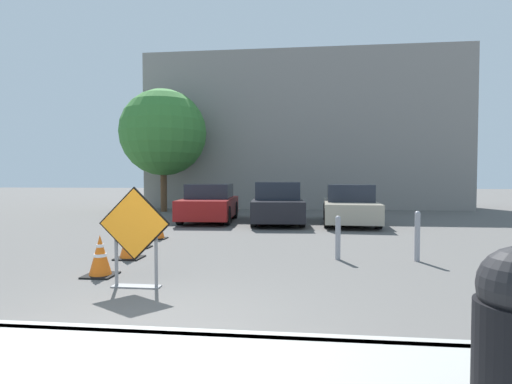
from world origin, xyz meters
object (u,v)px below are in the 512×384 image
(road_closed_sign, at_px, (135,232))
(parked_car_third, at_px, (350,206))
(bollard_second, at_px, (417,235))
(traffic_cone_fourth, at_px, (159,226))
(parked_car_nearest, at_px, (209,204))
(bollard_nearest, at_px, (338,236))
(traffic_cone_nearest, at_px, (100,256))
(traffic_cone_third, at_px, (142,235))
(parked_car_second, at_px, (277,204))
(traffic_cone_second, at_px, (129,241))

(road_closed_sign, xyz_separation_m, parked_car_third, (4.42, 9.16, -0.21))
(bollard_second, bearing_deg, parked_car_third, 94.95)
(traffic_cone_fourth, height_order, parked_car_nearest, parked_car_nearest)
(parked_car_nearest, bearing_deg, bollard_nearest, 119.20)
(road_closed_sign, xyz_separation_m, parked_car_nearest, (-0.97, 9.41, -0.20))
(traffic_cone_nearest, relative_size, parked_car_third, 0.17)
(bollard_second, bearing_deg, road_closed_sign, -152.91)
(traffic_cone_fourth, bearing_deg, bollard_second, -19.88)
(parked_car_nearest, bearing_deg, bollard_second, 127.84)
(road_closed_sign, xyz_separation_m, traffic_cone_third, (-1.29, 3.45, -0.57))
(traffic_cone_third, distance_m, traffic_cone_fourth, 1.41)
(traffic_cone_third, height_order, traffic_cone_fourth, traffic_cone_fourth)
(parked_car_nearest, distance_m, parked_car_second, 2.71)
(parked_car_nearest, bearing_deg, parked_car_second, 169.89)
(parked_car_nearest, xyz_separation_m, parked_car_third, (5.39, -0.25, -0.01))
(bollard_nearest, bearing_deg, traffic_cone_second, -174.94)
(road_closed_sign, distance_m, traffic_cone_second, 2.46)
(traffic_cone_nearest, bearing_deg, parked_car_nearest, 90.36)
(traffic_cone_nearest, xyz_separation_m, traffic_cone_second, (-0.14, 1.51, 0.03))
(road_closed_sign, xyz_separation_m, traffic_cone_fourth, (-1.38, 4.86, -0.53))
(traffic_cone_fourth, bearing_deg, road_closed_sign, -74.14)
(traffic_cone_fourth, xyz_separation_m, parked_car_second, (3.10, 4.23, 0.36))
(traffic_cone_third, height_order, bollard_second, bollard_second)
(traffic_cone_second, relative_size, traffic_cone_fourth, 1.07)
(traffic_cone_fourth, relative_size, parked_car_nearest, 0.18)
(parked_car_nearest, relative_size, parked_car_second, 0.99)
(road_closed_sign, relative_size, parked_car_nearest, 0.39)
(traffic_cone_nearest, bearing_deg, bollard_nearest, 23.88)
(traffic_cone_nearest, relative_size, traffic_cone_third, 1.14)
(traffic_cone_second, relative_size, bollard_nearest, 0.84)
(parked_car_nearest, xyz_separation_m, bollard_second, (5.96, -6.86, -0.14))
(parked_car_nearest, bearing_deg, traffic_cone_third, 83.81)
(traffic_cone_second, xyz_separation_m, parked_car_second, (2.78, 6.92, 0.33))
(parked_car_nearest, xyz_separation_m, bollard_nearest, (4.35, -6.86, -0.20))
(road_closed_sign, bearing_deg, bollard_nearest, 37.11)
(traffic_cone_nearest, height_order, bollard_second, bollard_second)
(parked_car_second, relative_size, bollard_second, 3.97)
(parked_car_nearest, distance_m, bollard_second, 9.09)
(parked_car_third, relative_size, bollard_nearest, 4.72)
(parked_car_nearest, height_order, bollard_second, parked_car_nearest)
(road_closed_sign, bearing_deg, traffic_cone_nearest, 144.68)
(traffic_cone_fourth, xyz_separation_m, bollard_nearest, (4.75, -2.30, 0.14))
(road_closed_sign, distance_m, parked_car_nearest, 9.46)
(traffic_cone_fourth, height_order, bollard_second, bollard_second)
(bollard_nearest, relative_size, bollard_second, 0.89)
(traffic_cone_third, relative_size, traffic_cone_fourth, 0.87)
(traffic_cone_third, height_order, parked_car_nearest, parked_car_nearest)
(traffic_cone_third, xyz_separation_m, bollard_nearest, (4.66, -0.89, 0.18))
(traffic_cone_second, bearing_deg, traffic_cone_nearest, -84.75)
(bollard_nearest, bearing_deg, parked_car_third, 81.03)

